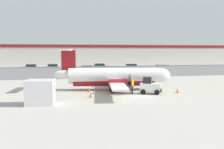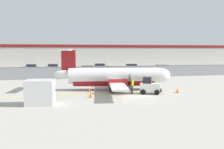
{
  "view_description": "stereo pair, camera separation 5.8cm",
  "coord_description": "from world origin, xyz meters",
  "px_view_note": "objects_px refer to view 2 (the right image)",
  "views": [
    {
      "loc": [
        -8.1,
        -25.12,
        4.74
      ],
      "look_at": [
        -1.47,
        5.32,
        1.8
      ],
      "focal_mm": 40.0,
      "sensor_mm": 36.0,
      "label": 1
    },
    {
      "loc": [
        -8.04,
        -25.13,
        4.74
      ],
      "look_at": [
        -1.47,
        5.32,
        1.8
      ],
      "focal_mm": 40.0,
      "sensor_mm": 36.0,
      "label": 2
    }
  ],
  "objects_px": {
    "commuter_airplane": "(116,77)",
    "parked_car_3": "(100,67)",
    "parked_car_2": "(88,69)",
    "parked_car_5": "(162,68)",
    "parked_car_1": "(53,67)",
    "baggage_tug": "(150,86)",
    "traffic_cone_far_right": "(89,89)",
    "parked_car_0": "(31,68)",
    "traffic_cone_near_left": "(91,94)",
    "cargo_container": "(40,92)",
    "traffic_cone_near_right": "(152,90)",
    "ground_crew_worker": "(132,85)",
    "parked_car_4": "(132,67)",
    "traffic_cone_far_left": "(178,90)"
  },
  "relations": [
    {
      "from": "commuter_airplane",
      "to": "parked_car_3",
      "type": "relative_size",
      "value": 3.7
    },
    {
      "from": "parked_car_2",
      "to": "parked_car_5",
      "type": "relative_size",
      "value": 0.97
    },
    {
      "from": "commuter_airplane",
      "to": "parked_car_1",
      "type": "bearing_deg",
      "value": 113.58
    },
    {
      "from": "baggage_tug",
      "to": "parked_car_3",
      "type": "relative_size",
      "value": 0.59
    },
    {
      "from": "traffic_cone_far_right",
      "to": "parked_car_3",
      "type": "relative_size",
      "value": 0.15
    },
    {
      "from": "parked_car_0",
      "to": "parked_car_5",
      "type": "distance_m",
      "value": 29.88
    },
    {
      "from": "traffic_cone_near_left",
      "to": "parked_car_2",
      "type": "xyz_separation_m",
      "value": [
        2.84,
        27.06,
        0.58
      ]
    },
    {
      "from": "cargo_container",
      "to": "parked_car_3",
      "type": "relative_size",
      "value": 0.6
    },
    {
      "from": "traffic_cone_far_right",
      "to": "parked_car_5",
      "type": "relative_size",
      "value": 0.15
    },
    {
      "from": "traffic_cone_near_right",
      "to": "parked_car_0",
      "type": "bearing_deg",
      "value": 116.56
    },
    {
      "from": "parked_car_1",
      "to": "parked_car_5",
      "type": "xyz_separation_m",
      "value": [
        23.65,
        -8.76,
        0.0
      ]
    },
    {
      "from": "baggage_tug",
      "to": "ground_crew_worker",
      "type": "distance_m",
      "value": 1.97
    },
    {
      "from": "commuter_airplane",
      "to": "baggage_tug",
      "type": "xyz_separation_m",
      "value": [
        3.06,
        -3.54,
        -0.75
      ]
    },
    {
      "from": "traffic_cone_near_right",
      "to": "parked_car_4",
      "type": "xyz_separation_m",
      "value": [
        6.58,
        30.12,
        0.58
      ]
    },
    {
      "from": "parked_car_0",
      "to": "parked_car_4",
      "type": "relative_size",
      "value": 0.99
    },
    {
      "from": "traffic_cone_near_left",
      "to": "parked_car_2",
      "type": "relative_size",
      "value": 0.15
    },
    {
      "from": "baggage_tug",
      "to": "traffic_cone_near_right",
      "type": "distance_m",
      "value": 1.29
    },
    {
      "from": "ground_crew_worker",
      "to": "traffic_cone_near_right",
      "type": "distance_m",
      "value": 2.7
    },
    {
      "from": "traffic_cone_near_right",
      "to": "traffic_cone_far_left",
      "type": "xyz_separation_m",
      "value": [
        2.71,
        -0.87,
        0.0
      ]
    },
    {
      "from": "cargo_container",
      "to": "parked_car_1",
      "type": "distance_m",
      "value": 37.47
    },
    {
      "from": "parked_car_0",
      "to": "parked_car_2",
      "type": "height_order",
      "value": "same"
    },
    {
      "from": "commuter_airplane",
      "to": "parked_car_3",
      "type": "distance_m",
      "value": 30.98
    },
    {
      "from": "baggage_tug",
      "to": "parked_car_5",
      "type": "bearing_deg",
      "value": 88.97
    },
    {
      "from": "parked_car_3",
      "to": "ground_crew_worker",
      "type": "bearing_deg",
      "value": -98.58
    },
    {
      "from": "ground_crew_worker",
      "to": "commuter_airplane",
      "type": "bearing_deg",
      "value": -48.26
    },
    {
      "from": "traffic_cone_near_right",
      "to": "parked_car_5",
      "type": "bearing_deg",
      "value": 64.45
    },
    {
      "from": "commuter_airplane",
      "to": "traffic_cone_far_right",
      "type": "distance_m",
      "value": 3.68
    },
    {
      "from": "parked_car_4",
      "to": "parked_car_1",
      "type": "bearing_deg",
      "value": 167.5
    },
    {
      "from": "parked_car_1",
      "to": "parked_car_2",
      "type": "relative_size",
      "value": 1.01
    },
    {
      "from": "parked_car_2",
      "to": "commuter_airplane",
      "type": "bearing_deg",
      "value": -87.01
    },
    {
      "from": "parked_car_2",
      "to": "parked_car_5",
      "type": "distance_m",
      "value": 16.31
    },
    {
      "from": "commuter_airplane",
      "to": "cargo_container",
      "type": "bearing_deg",
      "value": -132.66
    },
    {
      "from": "traffic_cone_far_right",
      "to": "parked_car_3",
      "type": "xyz_separation_m",
      "value": [
        6.56,
        31.56,
        0.58
      ]
    },
    {
      "from": "ground_crew_worker",
      "to": "traffic_cone_near_left",
      "type": "xyz_separation_m",
      "value": [
        -4.82,
        -1.27,
        -0.64
      ]
    },
    {
      "from": "ground_crew_worker",
      "to": "traffic_cone_far_right",
      "type": "xyz_separation_m",
      "value": [
        -4.53,
        2.28,
        -0.64
      ]
    },
    {
      "from": "cargo_container",
      "to": "parked_car_2",
      "type": "bearing_deg",
      "value": 81.71
    },
    {
      "from": "traffic_cone_near_right",
      "to": "parked_car_3",
      "type": "bearing_deg",
      "value": 90.94
    },
    {
      "from": "parked_car_0",
      "to": "parked_car_5",
      "type": "xyz_separation_m",
      "value": [
        28.5,
        -8.97,
        0.0
      ]
    },
    {
      "from": "traffic_cone_near_right",
      "to": "parked_car_3",
      "type": "height_order",
      "value": "parked_car_3"
    },
    {
      "from": "cargo_container",
      "to": "traffic_cone_near_left",
      "type": "distance_m",
      "value": 5.42
    },
    {
      "from": "parked_car_0",
      "to": "parked_car_2",
      "type": "relative_size",
      "value": 1.0
    },
    {
      "from": "commuter_airplane",
      "to": "parked_car_0",
      "type": "bearing_deg",
      "value": 121.52
    },
    {
      "from": "baggage_tug",
      "to": "traffic_cone_far_right",
      "type": "height_order",
      "value": "baggage_tug"
    },
    {
      "from": "parked_car_4",
      "to": "parked_car_2",
      "type": "bearing_deg",
      "value": -159.49
    },
    {
      "from": "commuter_airplane",
      "to": "traffic_cone_far_left",
      "type": "bearing_deg",
      "value": -19.5
    },
    {
      "from": "parked_car_5",
      "to": "parked_car_4",
      "type": "bearing_deg",
      "value": -52.37
    },
    {
      "from": "commuter_airplane",
      "to": "ground_crew_worker",
      "type": "xyz_separation_m",
      "value": [
        1.16,
        -3.03,
        -0.65
      ]
    },
    {
      "from": "commuter_airplane",
      "to": "parked_car_0",
      "type": "distance_m",
      "value": 33.57
    },
    {
      "from": "traffic_cone_far_left",
      "to": "traffic_cone_far_right",
      "type": "height_order",
      "value": "same"
    },
    {
      "from": "traffic_cone_far_left",
      "to": "traffic_cone_far_right",
      "type": "relative_size",
      "value": 1.0
    }
  ]
}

